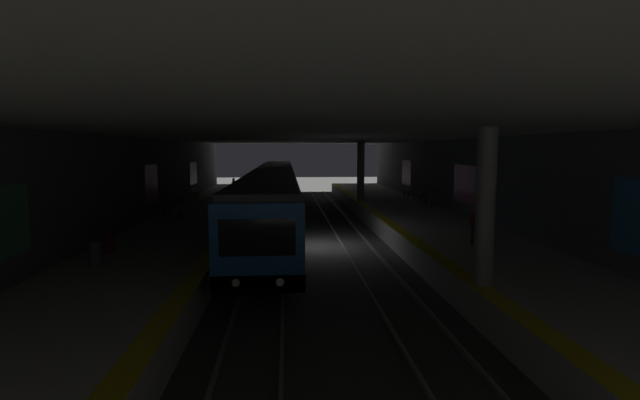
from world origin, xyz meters
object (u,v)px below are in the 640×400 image
Objects in this scene: metro_train at (274,190)px; bench_right_mid at (195,192)px; pillar_far at (361,171)px; trash_bin at (95,253)px; person_waiting_near at (474,225)px; bench_left_far at (407,191)px; bench_left_mid at (417,195)px; suitcase_rolling at (110,244)px; person_walking_mid at (234,187)px; bench_left_near at (430,199)px; backpack_on_floor at (180,215)px; pillar_near at (485,207)px; bench_right_near at (166,206)px.

bench_right_mid is at bearing 59.52° from metro_train.
trash_bin is (-19.35, 12.15, -1.85)m from pillar_far.
bench_left_far is at bearing -6.63° from person_waiting_near.
suitcase_rolling is at bearing 134.69° from bench_left_mid.
person_walking_mid is at bearing 87.09° from bench_left_far.
trash_bin is (-15.27, 16.33, -0.10)m from bench_left_near.
bench_left_mid is at bearing -100.09° from bench_right_mid.
pillar_near is at bearing -139.72° from backpack_on_floor.
bench_left_near reaches higher than backpack_on_floor.
pillar_near is 27.77m from bench_right_mid.
pillar_far reaches higher than bench_right_near.
person_waiting_near is 23.08m from person_walking_mid.
backpack_on_floor is (-7.66, 15.91, -0.32)m from bench_left_mid.
pillar_far is 2.68× the size of bench_left_mid.
bench_left_mid reaches higher than backpack_on_floor.
metro_train is at bearing -49.22° from bench_right_near.
pillar_far is 2.89× the size of person_waiting_near.
suitcase_rolling reaches higher than backpack_on_floor.
backpack_on_floor is (-10.66, 15.91, -0.32)m from bench_left_far.
pillar_far reaches higher than trash_bin.
metro_train is at bearing -142.37° from person_walking_mid.
pillar_near is at bearing -104.28° from trash_bin.
metro_train is at bearing 17.47° from pillar_near.
bench_left_far is at bearing -40.52° from suitcase_rolling.
bench_left_far is at bearing -9.69° from pillar_near.
backpack_on_floor is at bearing -142.43° from bench_right_near.
bench_right_mid is 21.45m from trash_bin.
metro_train is 25.62× the size of person_waiting_near.
trash_bin is (-17.71, 5.60, -0.55)m from metro_train.
pillar_far is (22.44, 0.00, 0.00)m from pillar_near.
bench_right_mid is 2.00× the size of trash_bin.
suitcase_rolling is (-19.43, -0.49, -0.19)m from bench_right_mid.
bench_left_near is at bearing -134.25° from pillar_far.
bench_left_mid is at bearing 180.00° from bench_left_far.
person_walking_mid is at bearing -16.57° from bench_right_near.
pillar_near is 0.11× the size of metro_train.
pillar_near is 2.89× the size of person_waiting_near.
bench_right_near is at bearing 56.33° from person_waiting_near.
pillar_far is at bearing -35.55° from suitcase_rolling.
bench_left_mid is 1.76× the size of suitcase_rolling.
bench_right_mid is 1.08× the size of person_waiting_near.
metro_train is 23.76× the size of bench_right_near.
bench_right_mid is 1.76× the size of suitcase_rolling.
bench_right_mid is (0.04, 17.07, 0.00)m from bench_left_far.
person_waiting_near is at bearing -88.62° from suitcase_rolling.
bench_left_far is at bearing -61.80° from bench_right_near.
bench_right_mid is (24.53, 12.88, -1.75)m from pillar_near.
bench_left_mid and bench_right_mid have the same top height.
pillar_far is 11.38× the size of backpack_on_floor.
suitcase_rolling is 2.02m from trash_bin.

